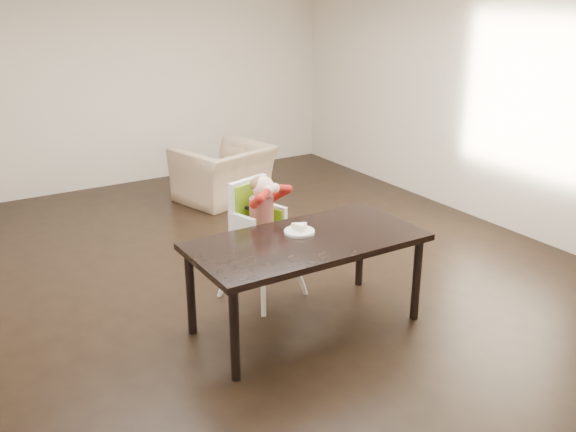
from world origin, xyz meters
name	(u,v)px	position (x,y,z in m)	size (l,w,h in m)	color
ground	(253,274)	(0.00, 0.00, 0.00)	(7.00, 7.00, 0.00)	black
room_walls	(248,75)	(0.00, 0.00, 1.86)	(6.02, 7.02, 2.71)	beige
dining_table	(306,248)	(-0.10, -1.07, 0.67)	(1.80, 0.90, 0.75)	black
high_chair	(260,212)	(-0.14, -0.41, 0.77)	(0.57, 0.57, 1.09)	white
plate	(300,230)	(-0.08, -0.94, 0.77)	(0.29, 0.29, 0.07)	white
armchair	(224,164)	(0.76, 2.12, 0.46)	(1.06, 0.69, 0.93)	tan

